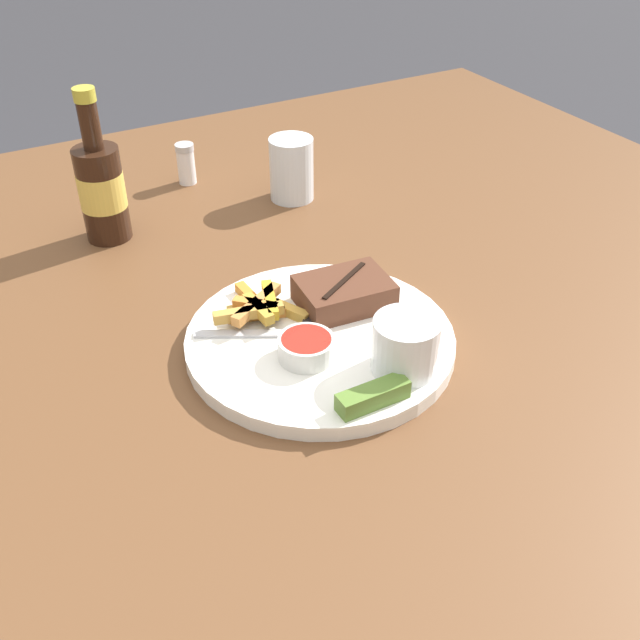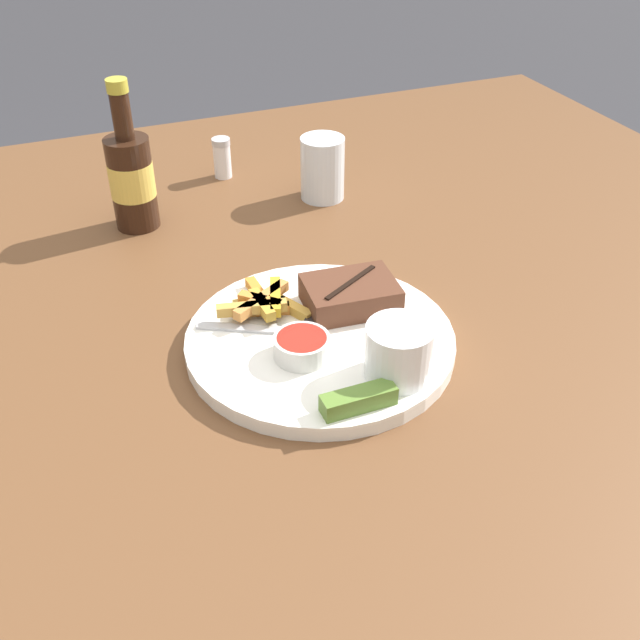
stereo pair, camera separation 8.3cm
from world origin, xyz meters
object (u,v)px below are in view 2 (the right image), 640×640
Objects in this scene: steak_portion at (350,294)px; fork_utensil at (250,329)px; knife_utensil at (317,312)px; beer_bottle at (131,177)px; coleslaw_cup at (399,349)px; dipping_sauce_cup at (302,346)px; salt_shaker at (222,158)px; dinner_plate at (320,341)px; pickle_spear at (359,400)px; drinking_glass at (322,168)px.

fork_utensil is (-0.12, -0.00, -0.01)m from steak_portion.
steak_portion is 0.04m from knife_utensil.
knife_utensil is 0.37m from beer_bottle.
beer_bottle is (-0.19, 0.33, 0.04)m from steak_portion.
coleslaw_cup is 0.11m from dipping_sauce_cup.
dipping_sauce_cup is (-0.09, -0.07, -0.00)m from steak_portion.
salt_shaker is (0.16, 0.11, -0.04)m from beer_bottle.
salt_shaker reaches higher than knife_utensil.
steak_portion is at bearing 87.42° from coleslaw_cup.
coleslaw_cup reaches higher than dipping_sauce_cup.
knife_utensil is (0.01, 0.04, 0.01)m from dinner_plate.
coleslaw_cup reaches higher than dinner_plate.
pickle_spear is 0.54× the size of knife_utensil.
dipping_sauce_cup is at bearing -32.05° from fork_utensil.
drinking_glass reaches higher than knife_utensil.
dipping_sauce_cup is 0.80× the size of pickle_spear.
dinner_plate is 3.17× the size of drinking_glass.
fork_utensil is 0.08m from knife_utensil.
beer_bottle reaches higher than dinner_plate.
drinking_glass is 1.47× the size of salt_shaker.
knife_utensil is (0.04, 0.07, -0.01)m from dipping_sauce_cup.
knife_utensil is at bearing 28.44° from fork_utensil.
pickle_spear is at bearing -94.61° from dinner_plate.
pickle_spear reaches higher than fork_utensil.
pickle_spear is at bearing -149.71° from knife_utensil.
drinking_glass reaches higher than pickle_spear.
pickle_spear is at bearing -77.07° from dipping_sauce_cup.
coleslaw_cup is at bearing 28.09° from pickle_spear.
dinner_plate is at bearing -93.00° from salt_shaker.
fork_utensil is 0.58× the size of beer_bottle.
dinner_plate is 0.07m from steak_portion.
dinner_plate is 4.95× the size of dipping_sauce_cup.
coleslaw_cup is 0.14m from knife_utensil.
pickle_spear reaches higher than dinner_plate.
fork_utensil is at bearing 131.74° from coleslaw_cup.
knife_utensil is at bearing -91.71° from salt_shaker.
steak_portion is at bearing -86.25° from salt_shaker.
steak_portion reaches higher than fork_utensil.
pickle_spear is at bearing -108.15° from drinking_glass.
salt_shaker is at bearing 35.41° from beer_bottle.
fork_utensil is 1.90× the size of salt_shaker.
drinking_glass is at bearing 67.40° from dinner_plate.
drinking_glass is (0.15, 0.35, 0.04)m from dinner_plate.
steak_portion is 0.13m from fork_utensil.
dinner_plate is 0.11m from coleslaw_cup.
dipping_sauce_cup is 0.29× the size of beer_bottle.
salt_shaker is (0.04, 0.61, 0.00)m from pickle_spear.
fork_utensil is at bearing -124.63° from drinking_glass.
dipping_sauce_cup reaches higher than knife_utensil.
dipping_sauce_cup is 0.64× the size of drinking_glass.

